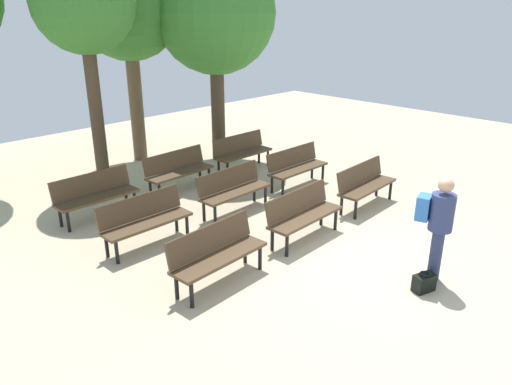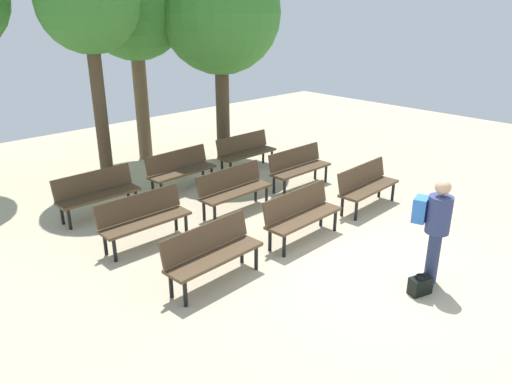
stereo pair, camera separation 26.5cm
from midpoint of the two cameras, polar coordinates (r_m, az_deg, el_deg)
ground_plane at (r=8.00m, az=14.63°, el=-8.79°), size 24.00×24.00×0.00m
bench_r0_c0 at (r=7.26m, az=-4.15°, el=-6.81°), size 1.62×0.55×0.87m
bench_r0_c1 at (r=8.56m, az=6.16°, el=-2.36°), size 1.61×0.53×0.87m
bench_r0_c2 at (r=10.15m, az=13.49°, el=0.98°), size 1.62×0.56×0.87m
bench_r1_c0 at (r=8.54m, az=-12.13°, el=-2.77°), size 1.60×0.49×0.87m
bench_r1_c1 at (r=9.68m, az=-1.86°, el=0.59°), size 1.61×0.52×0.87m
bench_r1_c2 at (r=11.06m, az=5.68°, el=3.15°), size 1.60×0.48×0.87m
bench_r2_c0 at (r=9.92m, az=-17.34°, el=0.13°), size 1.60×0.49×0.87m
bench_r2_c1 at (r=10.95m, az=-8.13°, el=2.85°), size 1.62×0.54×0.87m
bench_r2_c2 at (r=12.19m, az=-0.61°, el=4.96°), size 1.60×0.48×0.87m
tree_0 at (r=13.04m, az=-13.49°, el=20.32°), size 2.65×2.65×5.21m
tree_2 at (r=12.69m, az=-3.54°, el=20.07°), size 2.96×2.96×5.19m
tree_3 at (r=11.21m, az=-18.33°, el=20.08°), size 2.11×2.11×5.01m
visitor_with_backpack at (r=7.48m, az=21.10°, el=-3.69°), size 0.44×0.59×1.65m
handbag at (r=7.54m, az=19.58°, el=-10.17°), size 0.36×0.27×0.29m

